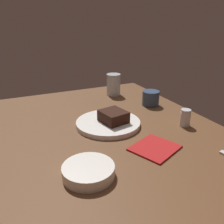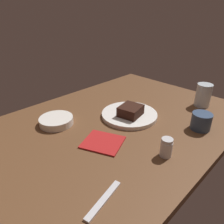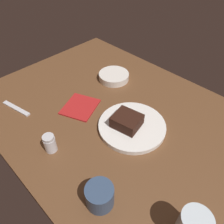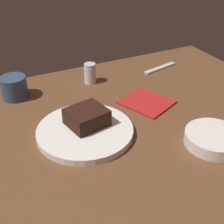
% 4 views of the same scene
% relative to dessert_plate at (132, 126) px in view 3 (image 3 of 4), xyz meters
% --- Properties ---
extents(dining_table, '(1.20, 0.84, 0.03)m').
position_rel_dessert_plate_xyz_m(dining_table, '(-0.08, 0.01, -0.02)').
color(dining_table, brown).
rests_on(dining_table, ground).
extents(dessert_plate, '(0.26, 0.26, 0.02)m').
position_rel_dessert_plate_xyz_m(dessert_plate, '(0.00, 0.00, 0.00)').
color(dessert_plate, white).
rests_on(dessert_plate, dining_table).
extents(chocolate_cake_slice, '(0.12, 0.11, 0.04)m').
position_rel_dessert_plate_xyz_m(chocolate_cake_slice, '(-0.01, -0.02, 0.03)').
color(chocolate_cake_slice, black).
rests_on(chocolate_cake_slice, dessert_plate).
extents(salt_shaker, '(0.04, 0.04, 0.07)m').
position_rel_dessert_plate_xyz_m(salt_shaker, '(-0.13, -0.28, 0.02)').
color(salt_shaker, silver).
rests_on(salt_shaker, dining_table).
extents(side_bowl, '(0.15, 0.15, 0.03)m').
position_rel_dessert_plate_xyz_m(side_bowl, '(-0.28, 0.18, 0.01)').
color(side_bowl, white).
rests_on(side_bowl, dining_table).
extents(coffee_cup, '(0.08, 0.08, 0.07)m').
position_rel_dessert_plate_xyz_m(coffee_cup, '(0.13, -0.28, 0.03)').
color(coffee_cup, '#334766').
rests_on(coffee_cup, dining_table).
extents(dessert_spoon, '(0.15, 0.05, 0.01)m').
position_rel_dessert_plate_xyz_m(dessert_spoon, '(-0.41, -0.26, -0.01)').
color(dessert_spoon, silver).
rests_on(dessert_spoon, dining_table).
extents(folded_napkin, '(0.17, 0.18, 0.01)m').
position_rel_dessert_plate_xyz_m(folded_napkin, '(-0.23, -0.07, -0.01)').
color(folded_napkin, '#B21E1E').
rests_on(folded_napkin, dining_table).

